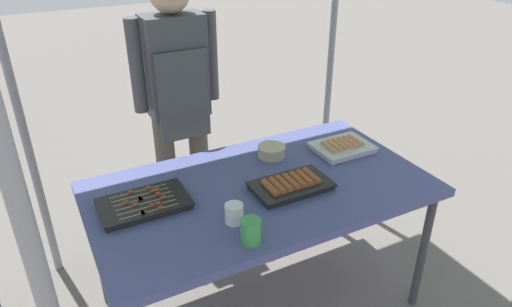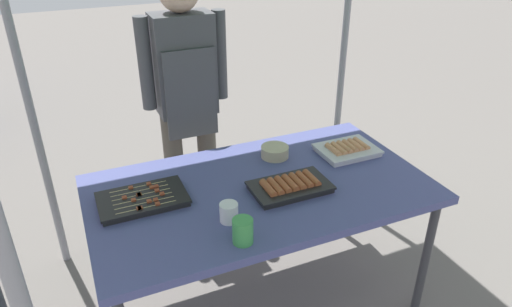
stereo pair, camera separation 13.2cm
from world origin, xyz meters
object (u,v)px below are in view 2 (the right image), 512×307
Objects in this scene: tray_grilled_sausages at (290,186)px; drink_cup_near_edge at (229,212)px; vendor_woman at (186,89)px; condiment_bowl at (275,152)px; tray_pork_links at (347,149)px; stall_table at (260,195)px; tray_meat_skewers at (143,199)px; drink_cup_by_wok at (243,231)px.

drink_cup_near_edge is (-0.35, -0.11, 0.02)m from tray_grilled_sausages.
tray_grilled_sausages is at bearing 103.42° from vendor_woman.
vendor_woman reaches higher than condiment_bowl.
condiment_bowl is at bearing 162.53° from tray_pork_links.
drink_cup_near_edge is at bearing 83.17° from vendor_woman.
stall_table is at bearing 40.66° from drink_cup_near_edge.
vendor_woman reaches higher than tray_pork_links.
tray_grilled_sausages is 0.50m from tray_pork_links.
stall_table is 0.98× the size of vendor_woman.
drink_cup_near_edge is (-0.23, -0.20, 0.09)m from stall_table.
tray_meat_skewers is 0.74m from condiment_bowl.
stall_table is 0.44m from drink_cup_by_wok.
condiment_bowl is at bearing 45.90° from drink_cup_near_edge.
drink_cup_near_edge is at bearing -134.10° from condiment_bowl.
condiment_bowl is (0.08, 0.33, 0.01)m from tray_grilled_sausages.
vendor_woman reaches higher than drink_cup_near_edge.
tray_grilled_sausages is 0.36m from drink_cup_near_edge.
vendor_woman is at bearing 83.17° from drink_cup_near_edge.
tray_grilled_sausages is at bearing -14.77° from tray_meat_skewers.
tray_meat_skewers is 1.26× the size of tray_pork_links.
tray_meat_skewers is at bearing -168.05° from condiment_bowl.
tray_pork_links is at bearing 21.77° from drink_cup_near_edge.
drink_cup_by_wok is (-0.80, -0.47, 0.03)m from tray_pork_links.
drink_cup_by_wok is 0.07× the size of vendor_woman.
tray_grilled_sausages is 0.95× the size of tray_meat_skewers.
drink_cup_by_wok is at bearing -142.61° from tray_grilled_sausages.
vendor_woman is (-0.67, 0.72, 0.20)m from tray_pork_links.
drink_cup_by_wok is at bearing -149.34° from tray_pork_links.
tray_grilled_sausages reaches higher than tray_pork_links.
vendor_woman is at bearing 133.09° from tray_pork_links.
tray_meat_skewers is 4.63× the size of drink_cup_near_edge.
drink_cup_near_edge is at bearing -162.36° from tray_grilled_sausages.
vendor_woman is at bearing 116.39° from condiment_bowl.
tray_grilled_sausages is 0.67m from tray_meat_skewers.
vendor_woman is (0.43, 0.76, 0.20)m from tray_meat_skewers.
stall_table is 0.16m from tray_grilled_sausages.
vendor_woman is (-0.30, 0.60, 0.19)m from condiment_bowl.
tray_pork_links is at bearing 30.66° from drink_cup_by_wok.
tray_grilled_sausages is at bearing 37.39° from drink_cup_by_wok.
vendor_woman is (-0.11, 0.84, 0.27)m from stall_table.
tray_grilled_sausages reaches higher than stall_table.
stall_table is 19.03× the size of drink_cup_near_edge.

